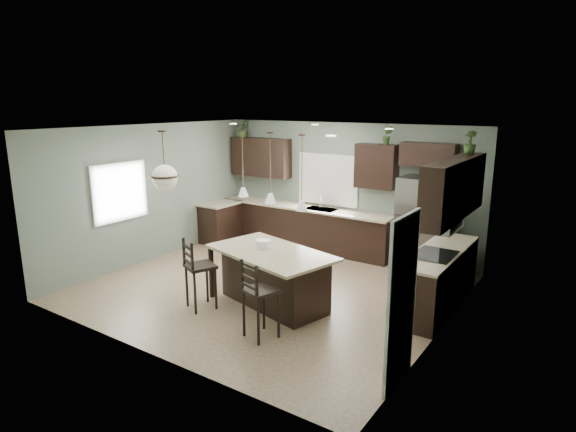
# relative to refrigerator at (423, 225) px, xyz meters

# --- Properties ---
(ground) EXTENTS (6.00, 6.00, 0.00)m
(ground) POSITION_rel_refrigerator_xyz_m (-1.91, -2.36, -0.93)
(ground) COLOR #9E8466
(ground) RESTS_ON ground
(pantry_door) EXTENTS (0.04, 0.82, 2.04)m
(pantry_door) POSITION_rel_refrigerator_xyz_m (1.07, -3.91, 0.09)
(pantry_door) COLOR white
(pantry_door) RESTS_ON ground
(window_back) EXTENTS (1.35, 0.02, 1.00)m
(window_back) POSITION_rel_refrigerator_xyz_m (-2.31, 0.38, 0.62)
(window_back) COLOR white
(window_back) RESTS_ON room_shell
(window_left) EXTENTS (0.02, 1.10, 1.00)m
(window_left) POSITION_rel_refrigerator_xyz_m (-4.89, -3.16, 0.62)
(window_left) COLOR white
(window_left) RESTS_ON room_shell
(left_return_cabs) EXTENTS (0.60, 0.90, 0.90)m
(left_return_cabs) POSITION_rel_refrigerator_xyz_m (-4.61, -0.66, -0.48)
(left_return_cabs) COLOR black
(left_return_cabs) RESTS_ON ground
(left_return_countertop) EXTENTS (0.66, 0.96, 0.04)m
(left_return_countertop) POSITION_rel_refrigerator_xyz_m (-4.59, -0.66, -0.01)
(left_return_countertop) COLOR #BEB890
(left_return_countertop) RESTS_ON left_return_cabs
(back_lower_cabs) EXTENTS (4.20, 0.60, 0.90)m
(back_lower_cabs) POSITION_rel_refrigerator_xyz_m (-2.76, 0.09, -0.48)
(back_lower_cabs) COLOR black
(back_lower_cabs) RESTS_ON ground
(back_countertop) EXTENTS (4.20, 0.66, 0.04)m
(back_countertop) POSITION_rel_refrigerator_xyz_m (-2.76, 0.07, -0.01)
(back_countertop) COLOR #BEB890
(back_countertop) RESTS_ON back_lower_cabs
(sink_inset) EXTENTS (0.70, 0.45, 0.01)m
(sink_inset) POSITION_rel_refrigerator_xyz_m (-2.31, 0.07, 0.01)
(sink_inset) COLOR gray
(sink_inset) RESTS_ON back_countertop
(faucet) EXTENTS (0.02, 0.02, 0.28)m
(faucet) POSITION_rel_refrigerator_xyz_m (-2.31, 0.04, 0.16)
(faucet) COLOR silver
(faucet) RESTS_ON back_countertop
(back_upper_left) EXTENTS (1.55, 0.34, 0.90)m
(back_upper_left) POSITION_rel_refrigerator_xyz_m (-4.06, 0.22, 1.02)
(back_upper_left) COLOR black
(back_upper_left) RESTS_ON room_shell
(back_upper_right) EXTENTS (0.85, 0.34, 0.90)m
(back_upper_right) POSITION_rel_refrigerator_xyz_m (-1.11, 0.22, 1.02)
(back_upper_right) COLOR black
(back_upper_right) RESTS_ON room_shell
(fridge_header) EXTENTS (1.05, 0.34, 0.45)m
(fridge_header) POSITION_rel_refrigerator_xyz_m (-0.06, 0.22, 1.32)
(fridge_header) COLOR black
(fridge_header) RESTS_ON room_shell
(right_lower_cabs) EXTENTS (0.60, 2.35, 0.90)m
(right_lower_cabs) POSITION_rel_refrigerator_xyz_m (0.79, -1.48, -0.48)
(right_lower_cabs) COLOR black
(right_lower_cabs) RESTS_ON ground
(right_countertop) EXTENTS (0.66, 2.35, 0.04)m
(right_countertop) POSITION_rel_refrigerator_xyz_m (0.77, -1.48, -0.01)
(right_countertop) COLOR #BEB890
(right_countertop) RESTS_ON right_lower_cabs
(cooktop) EXTENTS (0.58, 0.75, 0.02)m
(cooktop) POSITION_rel_refrigerator_xyz_m (0.77, -1.76, 0.02)
(cooktop) COLOR black
(cooktop) RESTS_ON right_countertop
(wall_oven_front) EXTENTS (0.01, 0.72, 0.60)m
(wall_oven_front) POSITION_rel_refrigerator_xyz_m (0.49, -1.76, -0.48)
(wall_oven_front) COLOR gray
(wall_oven_front) RESTS_ON right_lower_cabs
(right_upper_cabs) EXTENTS (0.34, 2.35, 0.90)m
(right_upper_cabs) POSITION_rel_refrigerator_xyz_m (0.92, -1.48, 1.02)
(right_upper_cabs) COLOR black
(right_upper_cabs) RESTS_ON room_shell
(microwave) EXTENTS (0.40, 0.75, 0.40)m
(microwave) POSITION_rel_refrigerator_xyz_m (0.87, -1.76, 0.62)
(microwave) COLOR gray
(microwave) RESTS_ON right_upper_cabs
(refrigerator) EXTENTS (0.90, 0.74, 1.85)m
(refrigerator) POSITION_rel_refrigerator_xyz_m (0.00, 0.00, 0.00)
(refrigerator) COLOR gray
(refrigerator) RESTS_ON ground
(kitchen_island) EXTENTS (2.27, 1.63, 0.92)m
(kitchen_island) POSITION_rel_refrigerator_xyz_m (-1.45, -2.97, -0.46)
(kitchen_island) COLOR black
(kitchen_island) RESTS_ON ground
(serving_dish) EXTENTS (0.24, 0.24, 0.14)m
(serving_dish) POSITION_rel_refrigerator_xyz_m (-1.64, -2.92, 0.07)
(serving_dish) COLOR white
(serving_dish) RESTS_ON kitchen_island
(bar_stool_left) EXTENTS (0.56, 0.56, 1.16)m
(bar_stool_left) POSITION_rel_refrigerator_xyz_m (-2.32, -3.67, -0.35)
(bar_stool_left) COLOR black
(bar_stool_left) RESTS_ON ground
(bar_stool_right) EXTENTS (0.53, 0.53, 1.15)m
(bar_stool_right) POSITION_rel_refrigerator_xyz_m (-0.93, -3.92, -0.35)
(bar_stool_right) COLOR black
(bar_stool_right) RESTS_ON ground
(pendant_left) EXTENTS (0.17, 0.17, 1.10)m
(pendant_left) POSITION_rel_refrigerator_xyz_m (-2.13, -2.80, 1.32)
(pendant_left) COLOR white
(pendant_left) RESTS_ON room_shell
(pendant_center) EXTENTS (0.17, 0.17, 1.10)m
(pendant_center) POSITION_rel_refrigerator_xyz_m (-1.45, -2.97, 1.32)
(pendant_center) COLOR white
(pendant_center) RESTS_ON room_shell
(pendant_right) EXTENTS (0.17, 0.17, 1.10)m
(pendant_right) POSITION_rel_refrigerator_xyz_m (-0.77, -3.14, 1.32)
(pendant_right) COLOR silver
(pendant_right) RESTS_ON room_shell
(chandelier) EXTENTS (0.45, 0.45, 0.95)m
(chandelier) POSITION_rel_refrigerator_xyz_m (-3.06, -3.63, 1.40)
(chandelier) COLOR #F4ECC7
(chandelier) RESTS_ON room_shell
(plant_back_left) EXTENTS (0.43, 0.39, 0.41)m
(plant_back_left) POSITION_rel_refrigerator_xyz_m (-4.55, 0.19, 1.68)
(plant_back_left) COLOR #335425
(plant_back_left) RESTS_ON back_upper_left
(plant_back_right) EXTENTS (0.23, 0.20, 0.37)m
(plant_back_right) POSITION_rel_refrigerator_xyz_m (-0.89, 0.19, 1.66)
(plant_back_right) COLOR #345726
(plant_back_right) RESTS_ON back_upper_right
(plant_right_wall) EXTENTS (0.23, 0.23, 0.37)m
(plant_right_wall) POSITION_rel_refrigerator_xyz_m (0.89, -0.65, 1.66)
(plant_right_wall) COLOR #334E22
(plant_right_wall) RESTS_ON right_upper_cabs
(room_shell) EXTENTS (6.00, 6.00, 6.00)m
(room_shell) POSITION_rel_refrigerator_xyz_m (-1.91, -2.36, 0.77)
(room_shell) COLOR slate
(room_shell) RESTS_ON ground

